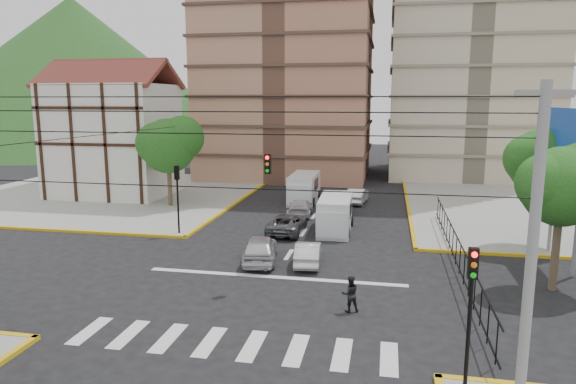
% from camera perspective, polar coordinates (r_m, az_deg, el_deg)
% --- Properties ---
extents(ground, '(160.00, 160.00, 0.00)m').
position_cam_1_polar(ground, '(24.69, -2.14, -10.34)').
color(ground, black).
rests_on(ground, ground).
extents(sidewalk_nw, '(26.00, 26.00, 0.15)m').
position_cam_1_polar(sidewalk_nw, '(50.20, -19.44, -0.21)').
color(sidewalk_nw, gray).
rests_on(sidewalk_nw, ground).
extents(crosswalk_stripes, '(12.00, 2.40, 0.01)m').
position_cam_1_polar(crosswalk_stripes, '(19.38, -6.35, -16.41)').
color(crosswalk_stripes, silver).
rests_on(crosswalk_stripes, ground).
extents(stop_line, '(13.00, 0.40, 0.01)m').
position_cam_1_polar(stop_line, '(25.78, -1.53, -9.41)').
color(stop_line, silver).
rests_on(stop_line, ground).
extents(tudor_building, '(10.80, 8.05, 12.23)m').
position_cam_1_polar(tudor_building, '(49.08, -18.78, 5.70)').
color(tudor_building, silver).
rests_on(tudor_building, ground).
extents(distant_hill, '(70.00, 70.00, 28.00)m').
position_cam_1_polar(distant_hill, '(110.55, -22.58, 12.24)').
color(distant_hill, '#1C541C').
rests_on(distant_hill, ground).
extents(park_fence, '(0.10, 22.50, 1.66)m').
position_cam_1_polar(park_fence, '(28.59, 18.08, -7.95)').
color(park_fence, black).
rests_on(park_fence, ground).
extents(billboard, '(0.36, 6.20, 8.10)m').
position_cam_1_polar(billboard, '(30.04, 28.77, 3.87)').
color(billboard, slate).
rests_on(billboard, ground).
extents(tree_park_a, '(4.41, 3.60, 6.83)m').
position_cam_1_polar(tree_park_a, '(25.97, 28.32, 0.89)').
color(tree_park_a, '#473828').
rests_on(tree_park_a, ground).
extents(tree_park_c, '(4.65, 3.80, 7.25)m').
position_cam_1_polar(tree_park_c, '(32.87, 26.50, 3.33)').
color(tree_park_c, '#473828').
rests_on(tree_park_c, ground).
extents(tree_tudor, '(5.39, 4.40, 7.43)m').
position_cam_1_polar(tree_tudor, '(42.32, -13.06, 5.29)').
color(tree_tudor, '#473828').
rests_on(tree_tudor, ground).
extents(traffic_light_se, '(0.28, 0.22, 4.40)m').
position_cam_1_polar(traffic_light_se, '(15.91, 19.65, -10.86)').
color(traffic_light_se, black).
rests_on(traffic_light_se, ground).
extents(traffic_light_nw, '(0.28, 0.22, 4.40)m').
position_cam_1_polar(traffic_light_nw, '(33.47, -12.19, 0.44)').
color(traffic_light_nw, black).
rests_on(traffic_light_nw, ground).
extents(traffic_light_hanging, '(18.00, 9.12, 0.92)m').
position_cam_1_polar(traffic_light_hanging, '(21.32, -3.49, 2.74)').
color(traffic_light_hanging, black).
rests_on(traffic_light_hanging, ground).
extents(utility_pole_se, '(1.40, 0.28, 9.00)m').
position_cam_1_polar(utility_pole_se, '(14.52, 25.45, -6.40)').
color(utility_pole_se, slate).
rests_on(utility_pole_se, ground).
extents(van_right_lane, '(2.17, 5.21, 2.33)m').
position_cam_1_polar(van_right_lane, '(34.00, 5.22, -2.62)').
color(van_right_lane, silver).
rests_on(van_right_lane, ground).
extents(van_left_lane, '(2.25, 5.38, 2.42)m').
position_cam_1_polar(van_left_lane, '(43.56, 1.74, 0.33)').
color(van_left_lane, silver).
rests_on(van_left_lane, ground).
extents(car_silver_front_left, '(2.48, 4.61, 1.49)m').
position_cam_1_polar(car_silver_front_left, '(27.92, -3.11, -6.28)').
color(car_silver_front_left, silver).
rests_on(car_silver_front_left, ground).
extents(car_white_front_right, '(1.63, 3.81, 1.22)m').
position_cam_1_polar(car_white_front_right, '(27.60, 2.24, -6.76)').
color(car_white_front_right, silver).
rests_on(car_white_front_right, ground).
extents(car_grey_mid_left, '(2.19, 4.64, 1.28)m').
position_cam_1_polar(car_grey_mid_left, '(33.80, -0.09, -3.51)').
color(car_grey_mid_left, '#5B5C63').
rests_on(car_grey_mid_left, ground).
extents(car_silver_rear_left, '(2.08, 4.44, 1.25)m').
position_cam_1_polar(car_silver_rear_left, '(38.74, 1.37, -1.75)').
color(car_silver_rear_left, silver).
rests_on(car_silver_rear_left, ground).
extents(car_darkgrey_mid_right, '(1.97, 4.30, 1.43)m').
position_cam_1_polar(car_darkgrey_mid_right, '(39.37, 5.73, -1.47)').
color(car_darkgrey_mid_right, '#252527').
rests_on(car_darkgrey_mid_right, ground).
extents(car_white_rear_right, '(1.83, 4.07, 1.30)m').
position_cam_1_polar(car_white_rear_right, '(43.77, 7.69, -0.42)').
color(car_white_rear_right, silver).
rests_on(car_white_rear_right, ground).
extents(pedestrian_crosswalk, '(0.89, 0.79, 1.53)m').
position_cam_1_polar(pedestrian_crosswalk, '(21.74, 6.91, -11.17)').
color(pedestrian_crosswalk, black).
rests_on(pedestrian_crosswalk, ground).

